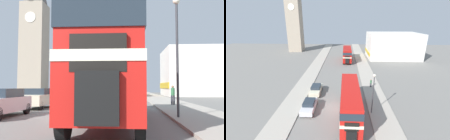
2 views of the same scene
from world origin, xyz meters
TOP-DOWN VIEW (x-y plane):
  - ground_plane at (0.00, 0.00)m, footprint 120.00×120.00m
  - sidewalk_right at (6.75, 0.00)m, footprint 3.50×120.00m
  - sidewalk_left at (-6.75, 0.00)m, footprint 3.50×120.00m
  - double_decker_bus at (2.20, -1.87)m, footprint 2.47×10.72m
  - bus_distant at (2.13, 27.11)m, footprint 2.56×10.43m
  - car_parked_near at (-3.72, -0.72)m, footprint 1.75×4.10m
  - car_parked_mid at (-3.71, 4.65)m, footprint 1.79×4.16m
  - pedestrian_walking at (6.56, 7.54)m, footprint 0.32×0.32m
  - street_lamp at (5.33, -1.11)m, footprint 0.36×0.36m
  - church_tower at (-18.69, 41.94)m, footprint 5.52×5.52m
  - shop_building_block at (17.61, 32.25)m, footprint 16.69×11.62m

SIDE VIEW (x-z plane):
  - ground_plane at x=0.00m, z-range 0.00..0.00m
  - sidewalk_right at x=6.75m, z-range 0.00..0.12m
  - sidewalk_left at x=-6.75m, z-range 0.00..0.12m
  - car_parked_mid at x=-3.71m, z-range 0.03..1.49m
  - car_parked_near at x=-3.72m, z-range 0.03..1.50m
  - pedestrian_walking at x=6.56m, z-range 0.22..1.79m
  - bus_distant at x=2.13m, z-range 0.40..4.46m
  - double_decker_bus at x=2.20m, z-range 0.42..4.77m
  - street_lamp at x=5.33m, z-range 1.03..6.89m
  - shop_building_block at x=17.61m, z-range 0.00..8.33m
  - church_tower at x=-18.69m, z-range 0.36..32.28m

